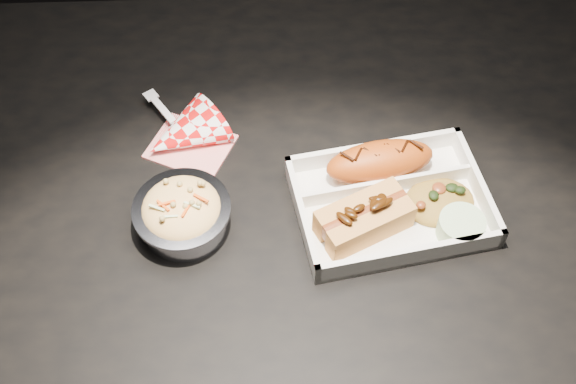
# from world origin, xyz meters

# --- Properties ---
(dining_table) EXTENTS (1.20, 0.80, 0.75)m
(dining_table) POSITION_xyz_m (0.00, 0.00, 0.66)
(dining_table) COLOR black
(dining_table) RESTS_ON ground
(food_tray) EXTENTS (0.28, 0.22, 0.04)m
(food_tray) POSITION_xyz_m (0.12, -0.04, 0.76)
(food_tray) COLOR silver
(food_tray) RESTS_ON dining_table
(fried_pastry) EXTENTS (0.16, 0.09, 0.05)m
(fried_pastry) POSITION_xyz_m (0.11, 0.01, 0.78)
(fried_pastry) COLOR #B44912
(fried_pastry) RESTS_ON food_tray
(hotdog) EXTENTS (0.13, 0.10, 0.06)m
(hotdog) POSITION_xyz_m (0.08, -0.08, 0.78)
(hotdog) COLOR #CE8C46
(hotdog) RESTS_ON food_tray
(fried_rice_mound) EXTENTS (0.11, 0.09, 0.03)m
(fried_rice_mound) POSITION_xyz_m (0.19, -0.04, 0.77)
(fried_rice_mound) COLOR #A37A2F
(fried_rice_mound) RESTS_ON food_tray
(cupcake_liner) EXTENTS (0.06, 0.06, 0.03)m
(cupcake_liner) POSITION_xyz_m (0.21, -0.09, 0.77)
(cupcake_liner) COLOR #B6D7A2
(cupcake_liner) RESTS_ON food_tray
(foil_coleslaw_cup) EXTENTS (0.13, 0.13, 0.07)m
(foil_coleslaw_cup) POSITION_xyz_m (-0.15, -0.06, 0.78)
(foil_coleslaw_cup) COLOR silver
(foil_coleslaw_cup) RESTS_ON dining_table
(napkin_fork) EXTENTS (0.15, 0.16, 0.10)m
(napkin_fork) POSITION_xyz_m (-0.16, 0.08, 0.77)
(napkin_fork) COLOR red
(napkin_fork) RESTS_ON dining_table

